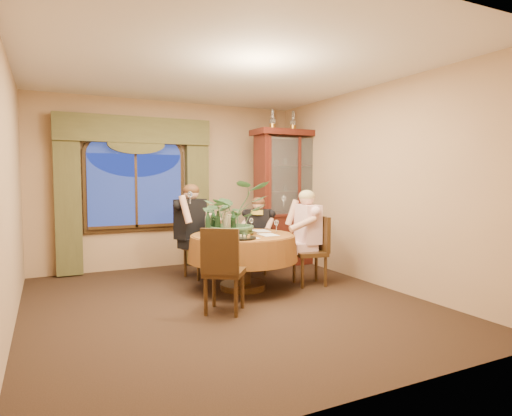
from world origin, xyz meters
name	(u,v)px	position (x,y,z in m)	size (l,w,h in m)	color
floor	(226,303)	(0.00, 0.00, 0.00)	(5.00, 5.00, 0.00)	black
wall_back	(171,184)	(0.00, 2.50, 1.40)	(4.50, 4.50, 0.00)	#A4825F
wall_right	(373,186)	(2.25, 0.00, 1.40)	(5.00, 5.00, 0.00)	#A4825F
ceiling	(225,67)	(0.00, 0.00, 2.80)	(5.00, 5.00, 0.00)	white
window	(136,191)	(-0.60, 2.43, 1.30)	(1.62, 0.10, 1.32)	navy
arched_transom	(135,143)	(-0.60, 2.43, 2.08)	(1.60, 0.06, 0.44)	navy
drapery_left	(68,200)	(-1.63, 2.38, 1.18)	(0.38, 0.14, 2.32)	#454524
drapery_right	(197,197)	(0.43, 2.38, 1.18)	(0.38, 0.14, 2.32)	#454524
swag_valance	(136,130)	(-0.60, 2.35, 2.28)	(2.45, 0.16, 0.42)	#454524
dining_table	(243,262)	(0.45, 0.51, 0.38)	(1.49, 1.49, 0.75)	#922F0F
china_cabinet	(293,198)	(1.98, 1.75, 1.17)	(1.44, 0.57, 2.33)	#3A120D
oil_lamp_left	(273,119)	(1.57, 1.75, 2.50)	(0.11, 0.11, 0.34)	#A5722D
oil_lamp_center	(293,121)	(1.98, 1.75, 2.50)	(0.11, 0.11, 0.34)	#A5722D
oil_lamp_right	(313,122)	(2.38, 1.75, 2.50)	(0.11, 0.11, 0.34)	#A5722D
chair_right	(310,251)	(1.40, 0.31, 0.48)	(0.42, 0.42, 0.96)	black
chair_back_right	(256,243)	(1.06, 1.35, 0.48)	(0.42, 0.42, 0.96)	black
chair_back	(201,246)	(0.17, 1.43, 0.48)	(0.42, 0.42, 0.96)	black
chair_front_left	(224,270)	(-0.15, -0.31, 0.48)	(0.42, 0.42, 0.96)	black
person_pink	(308,236)	(1.44, 0.43, 0.67)	(0.48, 0.44, 1.34)	beige
person_back	(191,232)	(-0.01, 1.39, 0.71)	(0.51, 0.47, 1.42)	black
person_scarf	(259,235)	(1.07, 1.28, 0.61)	(0.43, 0.40, 1.21)	black
stoneware_vase	(231,224)	(0.33, 0.64, 0.88)	(0.14, 0.14, 0.26)	tan
centerpiece_plant	(233,189)	(0.35, 0.61, 1.36)	(0.95, 1.05, 0.82)	#3B5F3A
olive_bowl	(248,233)	(0.50, 0.44, 0.77)	(0.15, 0.15, 0.05)	#46592F
cheese_platter	(240,238)	(0.24, 0.13, 0.76)	(0.40, 0.40, 0.02)	black
wine_bottle_0	(226,223)	(0.22, 0.55, 0.92)	(0.07, 0.07, 0.33)	tan
wine_bottle_1	(233,223)	(0.28, 0.43, 0.92)	(0.07, 0.07, 0.33)	black
wine_bottle_2	(208,224)	(-0.07, 0.45, 0.92)	(0.07, 0.07, 0.33)	black
wine_bottle_3	(208,223)	(-0.01, 0.62, 0.92)	(0.07, 0.07, 0.33)	tan
wine_bottle_4	(218,223)	(0.09, 0.50, 0.92)	(0.07, 0.07, 0.33)	black
wine_bottle_5	(213,222)	(0.11, 0.72, 0.92)	(0.07, 0.07, 0.33)	black
tasting_paper_0	(268,235)	(0.72, 0.29, 0.75)	(0.21, 0.30, 0.00)	white
tasting_paper_1	(261,231)	(0.83, 0.72, 0.75)	(0.21, 0.30, 0.00)	white
tasting_paper_2	(247,238)	(0.36, 0.16, 0.75)	(0.21, 0.30, 0.00)	white
wine_glass_person_pink	(276,226)	(0.95, 0.47, 0.84)	(0.07, 0.07, 0.18)	silver
wine_glass_person_back	(215,225)	(0.22, 0.95, 0.84)	(0.07, 0.07, 0.18)	silver
wine_glass_person_scarf	(251,224)	(0.76, 0.90, 0.84)	(0.07, 0.07, 0.18)	silver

